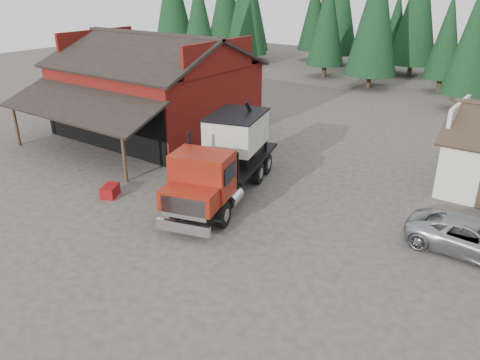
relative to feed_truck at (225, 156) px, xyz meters
The scene contains 9 objects.
ground 4.56m from the feed_truck, 89.83° to the right, with size 120.00×120.00×0.00m, color #413833.
red_barn 12.47m from the feed_truck, 151.89° to the left, with size 12.80×13.63×7.18m.
conifer_backdrop 38.03m from the feed_truck, 89.98° to the left, with size 76.00×16.00×16.00m, color black, non-canonical shape.
near_pine_a 32.80m from the feed_truck, 132.53° to the left, with size 4.40×4.40×11.40m.
near_pine_b 26.92m from the feed_truck, 76.96° to the left, with size 3.96×3.96×10.40m.
near_pine_d 30.69m from the feed_truck, 97.58° to the left, with size 5.28×5.28×13.40m.
feed_truck is the anchor object (origin of this frame).
silver_car 11.94m from the feed_truck, ahead, with size 2.40×5.20×1.45m, color #9C9DA3.
equip_box 6.34m from the feed_truck, 141.63° to the right, with size 0.70×1.10×0.60m, color maroon.
Camera 1 is at (13.78, -13.82, 10.48)m, focal length 35.00 mm.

